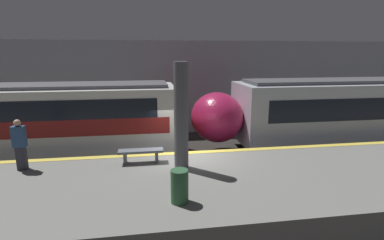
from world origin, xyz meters
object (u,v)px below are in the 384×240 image
support_pillar_near (181,117)px  platform_bench (141,153)px  person_waiting (20,144)px  trash_bin (180,186)px

support_pillar_near → platform_bench: bearing=152.8°
support_pillar_near → platform_bench: size_ratio=2.26×
support_pillar_near → person_waiting: size_ratio=2.07×
support_pillar_near → person_waiting: support_pillar_near is taller
platform_bench → support_pillar_near: bearing=-27.2°
person_waiting → platform_bench: bearing=0.5°
person_waiting → trash_bin: person_waiting is taller
support_pillar_near → trash_bin: 2.62m
support_pillar_near → platform_bench: support_pillar_near is taller
trash_bin → support_pillar_near: bearing=81.9°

